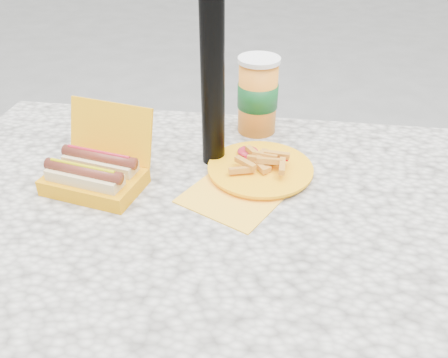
# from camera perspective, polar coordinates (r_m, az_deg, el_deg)

# --- Properties ---
(picnic_table) EXTENTS (1.20, 0.80, 0.75)m
(picnic_table) POSITION_cam_1_polar(r_m,az_deg,el_deg) (1.01, -2.66, -7.62)
(picnic_table) COLOR beige
(picnic_table) RESTS_ON ground
(umbrella_pole) EXTENTS (0.05, 0.05, 2.20)m
(umbrella_pole) POSITION_cam_1_polar(r_m,az_deg,el_deg) (0.95, -1.51, 20.77)
(umbrella_pole) COLOR black
(umbrella_pole) RESTS_ON ground
(hotdog_box) EXTENTS (0.22, 0.20, 0.15)m
(hotdog_box) POSITION_cam_1_polar(r_m,az_deg,el_deg) (1.00, -15.24, 0.74)
(hotdog_box) COLOR #FFA90C
(hotdog_box) RESTS_ON picnic_table
(fries_plate) EXTENTS (0.28, 0.33, 0.05)m
(fries_plate) POSITION_cam_1_polar(r_m,az_deg,el_deg) (1.02, 4.11, 1.16)
(fries_plate) COLOR yellow
(fries_plate) RESTS_ON picnic_table
(soda_cup) EXTENTS (0.10, 0.10, 0.19)m
(soda_cup) POSITION_cam_1_polar(r_m,az_deg,el_deg) (1.17, 4.08, 10.01)
(soda_cup) COLOR orange
(soda_cup) RESTS_ON picnic_table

